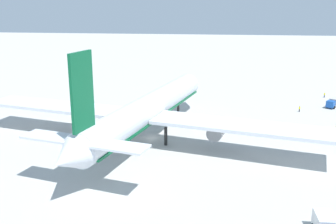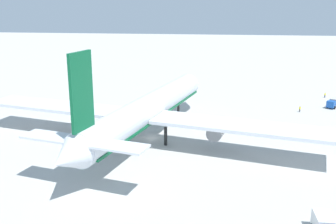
{
  "view_description": "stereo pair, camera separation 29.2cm",
  "coord_description": "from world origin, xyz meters",
  "px_view_note": "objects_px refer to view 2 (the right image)",
  "views": [
    {
      "loc": [
        -84.29,
        -15.1,
        30.24
      ],
      "look_at": [
        6.0,
        -3.5,
        4.73
      ],
      "focal_mm": 42.15,
      "sensor_mm": 36.0,
      "label": 1
    },
    {
      "loc": [
        -84.25,
        -15.39,
        30.24
      ],
      "look_at": [
        6.0,
        -3.5,
        4.73
      ],
      "focal_mm": 42.15,
      "sensor_mm": 36.0,
      "label": 2
    }
  ],
  "objects_px": {
    "ground_worker_0": "(325,95)",
    "service_truck_0": "(334,102)",
    "traffic_cone_1": "(91,95)",
    "airliner": "(147,111)",
    "traffic_cone_2": "(26,106)",
    "ground_worker_2": "(300,109)"
  },
  "relations": [
    {
      "from": "ground_worker_0",
      "to": "service_truck_0",
      "type": "bearing_deg",
      "value": 177.76
    },
    {
      "from": "ground_worker_0",
      "to": "traffic_cone_1",
      "type": "relative_size",
      "value": 2.93
    },
    {
      "from": "airliner",
      "to": "traffic_cone_2",
      "type": "distance_m",
      "value": 47.99
    },
    {
      "from": "airliner",
      "to": "ground_worker_2",
      "type": "xyz_separation_m",
      "value": [
        28.87,
        -38.75,
        -6.08
      ]
    },
    {
      "from": "service_truck_0",
      "to": "airliner",
      "type": "bearing_deg",
      "value": 125.7
    },
    {
      "from": "service_truck_0",
      "to": "ground_worker_0",
      "type": "bearing_deg",
      "value": -2.24
    },
    {
      "from": "airliner",
      "to": "traffic_cone_1",
      "type": "relative_size",
      "value": 146.8
    },
    {
      "from": "airliner",
      "to": "traffic_cone_1",
      "type": "bearing_deg",
      "value": 33.08
    },
    {
      "from": "service_truck_0",
      "to": "ground_worker_2",
      "type": "height_order",
      "value": "service_truck_0"
    },
    {
      "from": "airliner",
      "to": "ground_worker_2",
      "type": "bearing_deg",
      "value": -53.31
    },
    {
      "from": "ground_worker_2",
      "to": "traffic_cone_2",
      "type": "relative_size",
      "value": 3.11
    },
    {
      "from": "traffic_cone_2",
      "to": "traffic_cone_1",
      "type": "bearing_deg",
      "value": -41.86
    },
    {
      "from": "ground_worker_2",
      "to": "ground_worker_0",
      "type": "bearing_deg",
      "value": -30.81
    },
    {
      "from": "airliner",
      "to": "service_truck_0",
      "type": "bearing_deg",
      "value": -54.3
    },
    {
      "from": "ground_worker_2",
      "to": "service_truck_0",
      "type": "bearing_deg",
      "value": -58.01
    },
    {
      "from": "service_truck_0",
      "to": "ground_worker_2",
      "type": "bearing_deg",
      "value": 121.99
    },
    {
      "from": "ground_worker_2",
      "to": "traffic_cone_2",
      "type": "xyz_separation_m",
      "value": [
        -4.91,
        79.79,
        -0.6
      ]
    },
    {
      "from": "traffic_cone_2",
      "to": "ground_worker_0",
      "type": "bearing_deg",
      "value": -75.16
    },
    {
      "from": "service_truck_0",
      "to": "ground_worker_0",
      "type": "relative_size",
      "value": 4.11
    },
    {
      "from": "traffic_cone_2",
      "to": "airliner",
      "type": "bearing_deg",
      "value": -120.28
    },
    {
      "from": "traffic_cone_1",
      "to": "service_truck_0",
      "type": "bearing_deg",
      "value": -93.49
    },
    {
      "from": "traffic_cone_1",
      "to": "traffic_cone_2",
      "type": "bearing_deg",
      "value": 138.14
    }
  ]
}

